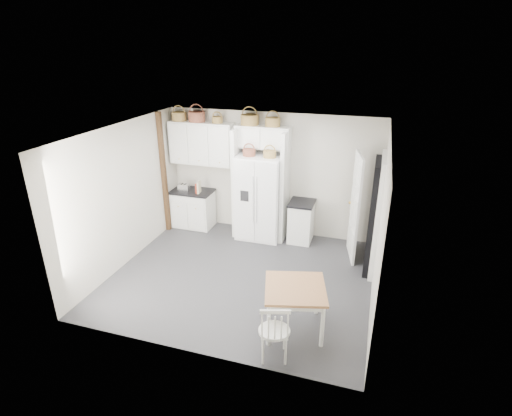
% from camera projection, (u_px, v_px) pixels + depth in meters
% --- Properties ---
extents(floor, '(4.50, 4.50, 0.00)m').
position_uv_depth(floor, '(242.00, 276.00, 7.18)').
color(floor, '#36353A').
rests_on(floor, ground).
extents(ceiling, '(4.50, 4.50, 0.00)m').
position_uv_depth(ceiling, '(239.00, 132.00, 6.18)').
color(ceiling, white).
rests_on(ceiling, wall_back).
extents(wall_back, '(4.50, 0.00, 4.50)m').
position_uv_depth(wall_back, '(272.00, 174.00, 8.44)').
color(wall_back, beige).
rests_on(wall_back, floor).
extents(wall_left, '(0.00, 4.00, 4.00)m').
position_uv_depth(wall_left, '(125.00, 195.00, 7.29)').
color(wall_left, beige).
rests_on(wall_left, floor).
extents(wall_right, '(0.00, 4.00, 4.00)m').
position_uv_depth(wall_right, '(380.00, 227.00, 6.06)').
color(wall_right, beige).
rests_on(wall_right, floor).
extents(refrigerator, '(0.92, 0.74, 1.79)m').
position_uv_depth(refrigerator, '(260.00, 197.00, 8.34)').
color(refrigerator, white).
rests_on(refrigerator, floor).
extents(base_cab_left, '(0.88, 0.55, 0.81)m').
position_uv_depth(base_cab_left, '(193.00, 209.00, 9.00)').
color(base_cab_left, white).
rests_on(base_cab_left, floor).
extents(base_cab_right, '(0.47, 0.56, 0.83)m').
position_uv_depth(base_cab_right, '(301.00, 222.00, 8.32)').
color(base_cab_right, white).
rests_on(base_cab_right, floor).
extents(dining_table, '(1.03, 1.03, 0.70)m').
position_uv_depth(dining_table, '(294.00, 308.00, 5.75)').
color(dining_table, brown).
rests_on(dining_table, floor).
extents(windsor_chair, '(0.51, 0.48, 0.85)m').
position_uv_depth(windsor_chair, '(274.00, 331.00, 5.18)').
color(windsor_chair, white).
rests_on(windsor_chair, floor).
extents(counter_left, '(0.91, 0.59, 0.04)m').
position_uv_depth(counter_left, '(192.00, 191.00, 8.83)').
color(counter_left, black).
rests_on(counter_left, base_cab_left).
extents(counter_right, '(0.51, 0.60, 0.04)m').
position_uv_depth(counter_right, '(302.00, 203.00, 8.15)').
color(counter_right, black).
rests_on(counter_right, base_cab_right).
extents(toaster, '(0.25, 0.15, 0.17)m').
position_uv_depth(toaster, '(184.00, 188.00, 8.76)').
color(toaster, silver).
rests_on(toaster, counter_left).
extents(cookbook_red, '(0.05, 0.15, 0.22)m').
position_uv_depth(cookbook_red, '(198.00, 188.00, 8.66)').
color(cookbook_red, '#BA351E').
rests_on(cookbook_red, counter_left).
extents(cookbook_cream, '(0.06, 0.18, 0.26)m').
position_uv_depth(cookbook_cream, '(199.00, 187.00, 8.65)').
color(cookbook_cream, beige).
rests_on(cookbook_cream, counter_left).
extents(basket_upper_a, '(0.32, 0.32, 0.18)m').
position_uv_depth(basket_upper_a, '(179.00, 116.00, 8.39)').
color(basket_upper_a, olive).
rests_on(basket_upper_a, upper_cabinet).
extents(basket_upper_b, '(0.35, 0.35, 0.21)m').
position_uv_depth(basket_upper_b, '(197.00, 117.00, 8.28)').
color(basket_upper_b, brown).
rests_on(basket_upper_b, upper_cabinet).
extents(basket_upper_c, '(0.22, 0.22, 0.13)m').
position_uv_depth(basket_upper_c, '(217.00, 120.00, 8.17)').
color(basket_upper_c, olive).
rests_on(basket_upper_c, upper_cabinet).
extents(basket_bridge_a, '(0.36, 0.36, 0.20)m').
position_uv_depth(basket_bridge_a, '(250.00, 120.00, 7.96)').
color(basket_bridge_a, olive).
rests_on(basket_bridge_a, bridge_cabinet).
extents(basket_bridge_b, '(0.30, 0.30, 0.17)m').
position_uv_depth(basket_bridge_b, '(273.00, 122.00, 7.84)').
color(basket_bridge_b, olive).
rests_on(basket_bridge_b, bridge_cabinet).
extents(basket_fridge_a, '(0.26, 0.26, 0.14)m').
position_uv_depth(basket_fridge_a, '(249.00, 153.00, 7.93)').
color(basket_fridge_a, brown).
rests_on(basket_fridge_a, refrigerator).
extents(basket_fridge_b, '(0.25, 0.25, 0.14)m').
position_uv_depth(basket_fridge_b, '(270.00, 154.00, 7.82)').
color(basket_fridge_b, olive).
rests_on(basket_fridge_b, refrigerator).
extents(upper_cabinet, '(1.40, 0.34, 0.90)m').
position_uv_depth(upper_cabinet, '(202.00, 143.00, 8.47)').
color(upper_cabinet, white).
rests_on(upper_cabinet, wall_back).
extents(bridge_cabinet, '(1.12, 0.34, 0.45)m').
position_uv_depth(bridge_cabinet, '(263.00, 137.00, 8.01)').
color(bridge_cabinet, white).
rests_on(bridge_cabinet, wall_back).
extents(fridge_panel_left, '(0.08, 0.60, 2.30)m').
position_uv_depth(fridge_panel_left, '(238.00, 182.00, 8.41)').
color(fridge_panel_left, white).
rests_on(fridge_panel_left, floor).
extents(fridge_panel_right, '(0.08, 0.60, 2.30)m').
position_uv_depth(fridge_panel_right, '(285.00, 187.00, 8.14)').
color(fridge_panel_right, white).
rests_on(fridge_panel_right, floor).
extents(trim_post, '(0.09, 0.09, 2.60)m').
position_uv_depth(trim_post, '(164.00, 174.00, 8.47)').
color(trim_post, black).
rests_on(trim_post, floor).
extents(doorway_void, '(0.18, 0.85, 2.05)m').
position_uv_depth(doorway_void, '(374.00, 217.00, 7.08)').
color(doorway_void, black).
rests_on(doorway_void, floor).
extents(door_slab, '(0.21, 0.79, 2.05)m').
position_uv_depth(door_slab, '(355.00, 208.00, 7.47)').
color(door_slab, white).
rests_on(door_slab, floor).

